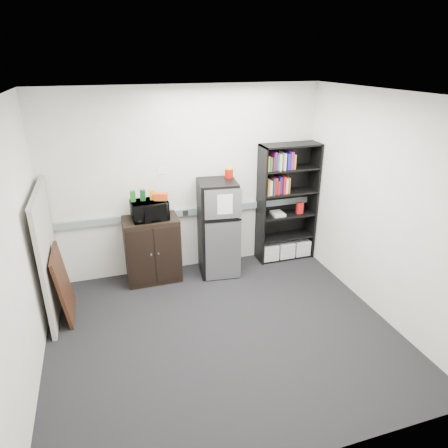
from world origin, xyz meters
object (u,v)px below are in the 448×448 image
bookshelf (287,204)px  refrigerator (218,228)px  microwave (150,210)px  cubicle_partition (48,254)px  cabinet (152,249)px

bookshelf → refrigerator: size_ratio=1.30×
microwave → bookshelf: bearing=-2.8°
bookshelf → refrigerator: bookshelf is taller
bookshelf → cubicle_partition: bearing=-171.9°
cabinet → refrigerator: refrigerator is taller
bookshelf → cubicle_partition: size_ratio=1.14×
cubicle_partition → refrigerator: size_ratio=1.14×
cubicle_partition → cabinet: (1.31, 0.42, -0.34)m
bookshelf → refrigerator: 1.19m
bookshelf → refrigerator: bearing=-172.9°
bookshelf → microwave: size_ratio=3.82×
cabinet → microwave: bearing=-90.0°
microwave → refrigerator: 1.03m
bookshelf → cabinet: bookshelf is taller
microwave → refrigerator: bearing=-8.8°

